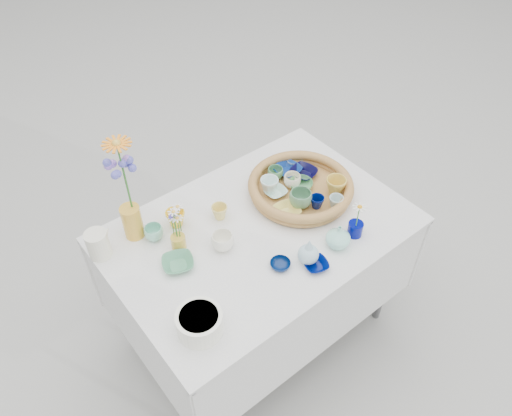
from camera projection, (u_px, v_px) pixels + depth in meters
ground at (258, 327)px, 2.64m from camera, size 80.00×80.00×0.00m
display_table at (258, 327)px, 2.64m from camera, size 1.26×0.86×0.77m
wicker_tray at (301, 188)px, 2.23m from camera, size 0.47×0.47×0.08m
tray_ceramic_0 at (287, 170)px, 2.33m from camera, size 0.14×0.14×0.03m
tray_ceramic_1 at (303, 173)px, 2.32m from camera, size 0.15×0.15×0.03m
tray_ceramic_2 at (336, 186)px, 2.21m from camera, size 0.11×0.11×0.08m
tray_ceramic_3 at (301, 185)px, 2.25m from camera, size 0.13×0.13×0.03m
tray_ceramic_4 at (301, 199)px, 2.15m from camera, size 0.11×0.11×0.08m
tray_ceramic_5 at (275, 192)px, 2.23m from camera, size 0.10×0.10×0.02m
tray_ceramic_6 at (269, 186)px, 2.22m from camera, size 0.10×0.10×0.08m
tray_ceramic_7 at (292, 181)px, 2.25m from camera, size 0.09×0.09×0.06m
tray_ceramic_8 at (294, 161)px, 2.38m from camera, size 0.10×0.10×0.03m
tray_ceramic_9 at (317, 202)px, 2.16m from camera, size 0.08×0.08×0.06m
tray_ceramic_10 at (287, 211)px, 2.14m from camera, size 0.12×0.12×0.03m
tray_ceramic_11 at (336, 202)px, 2.15m from camera, size 0.07×0.07×0.06m
tray_ceramic_12 at (275, 173)px, 2.29m from camera, size 0.09×0.09×0.06m
loose_ceramic_0 at (176, 218)px, 2.10m from camera, size 0.10×0.10×0.08m
loose_ceramic_1 at (220, 212)px, 2.13m from camera, size 0.09×0.09×0.07m
loose_ceramic_2 at (178, 263)px, 1.95m from camera, size 0.16×0.16×0.03m
loose_ceramic_3 at (223, 242)px, 2.01m from camera, size 0.11×0.11×0.07m
loose_ceramic_4 at (280, 265)px, 1.95m from camera, size 0.10×0.10×0.03m
loose_ceramic_5 at (154, 233)px, 2.05m from camera, size 0.10×0.10×0.06m
loose_ceramic_6 at (316, 265)px, 1.95m from camera, size 0.12×0.12×0.02m
fluted_bowl at (200, 323)px, 1.73m from camera, size 0.17×0.17×0.09m
bud_vase_paleblue at (309, 251)px, 1.93m from camera, size 0.09×0.09×0.13m
bud_vase_seafoam at (338, 236)px, 2.00m from camera, size 0.13×0.13×0.10m
bud_vase_cobalt at (355, 229)px, 2.06m from camera, size 0.07×0.07×0.06m
single_daisy at (358, 216)px, 2.00m from camera, size 0.09×0.09×0.12m
tall_vase_yellow at (132, 222)px, 2.03m from camera, size 0.10×0.10×0.15m
gerbera at (125, 177)px, 1.88m from camera, size 0.15×0.15×0.33m
hydrangea at (128, 187)px, 1.91m from camera, size 0.10×0.10×0.29m
white_pitcher at (98, 244)px, 1.96m from camera, size 0.15×0.12×0.12m
daisy_cup at (179, 242)px, 2.01m from camera, size 0.08×0.08×0.06m
daisy_posy at (177, 222)px, 1.95m from camera, size 0.09×0.09×0.14m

